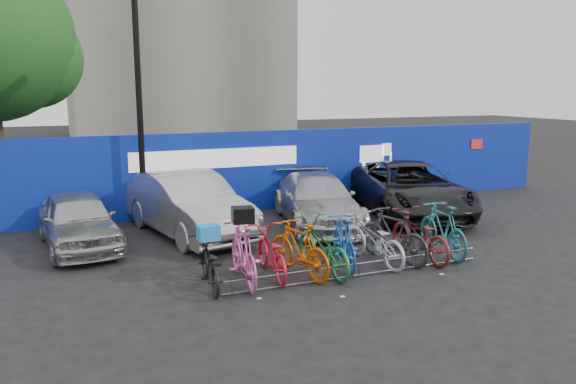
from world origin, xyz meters
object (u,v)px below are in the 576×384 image
car_3 (409,189)px  bike_5 (344,242)px  bike_rack (359,269)px  bike_7 (393,235)px  car_1 (188,205)px  bike_8 (419,235)px  car_0 (78,220)px  bike_2 (271,253)px  bike_9 (443,230)px  car_2 (317,200)px  lamppost (139,103)px  bike_0 (209,264)px  bike_1 (243,253)px  bike_4 (322,247)px  bike_3 (299,249)px  bike_6 (374,240)px

car_3 → bike_5: bearing=-123.3°
bike_rack → bike_7: bike_7 is taller
car_1 → bike_8: bearing=-55.5°
car_0 → bike_2: (3.37, -3.63, -0.17)m
bike_7 → bike_9: bearing=164.3°
car_1 → car_3: car_1 is taller
car_2 → lamppost: bearing=171.3°
bike_rack → bike_0: 2.93m
bike_0 → bike_1: 0.67m
car_3 → bike_4: bearing=-125.7°
car_0 → car_1: (2.61, 0.14, 0.13)m
bike_5 → bike_9: 2.41m
bike_0 → bike_7: bike_7 is taller
bike_1 → bike_8: 4.00m
bike_1 → bike_5: 2.23m
car_0 → bike_1: size_ratio=1.93×
bike_1 → bike_0: bearing=2.5°
bike_rack → bike_9: bike_9 is taller
car_1 → car_3: (6.48, -0.20, -0.02)m
bike_1 → bike_3: bike_1 is taller
bike_rack → car_2: (1.14, 4.27, 0.51)m
car_2 → bike_8: size_ratio=2.29×
bike_rack → bike_8: 1.91m
bike_3 → bike_0: bearing=-14.8°
car_2 → bike_2: size_ratio=2.50×
bike_0 → car_0: bearing=-55.2°
lamppost → bike_1: bearing=-79.6°
bike_1 → bike_2: 0.66m
bike_4 → bike_8: 2.34m
bike_8 → bike_9: bearing=-177.5°
bike_5 → bike_0: bearing=16.5°
bike_5 → bike_8: bike_5 is taller
bike_rack → bike_4: bike_4 is taller
bike_5 → bike_7: bike_7 is taller
car_1 → bike_7: car_1 is taller
bike_3 → bike_7: bike_7 is taller
bike_8 → car_1: bearing=-44.1°
car_0 → bike_7: car_0 is taller
lamppost → bike_5: 6.79m
bike_3 → bike_7: (2.24, 0.09, 0.02)m
bike_4 → bike_8: size_ratio=1.03×
bike_7 → bike_5: bearing=-17.1°
bike_rack → bike_1: size_ratio=2.82×
bike_1 → bike_5: bearing=-170.9°
bike_rack → bike_7: 1.40m
lamppost → bike_4: 6.66m
car_0 → bike_2: car_0 is taller
car_0 → car_2: bearing=-6.4°
car_1 → bike_6: (3.06, -3.85, -0.27)m
bike_4 → car_3: bearing=-143.1°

